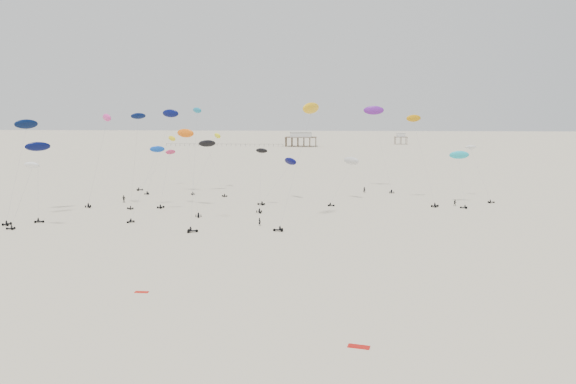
# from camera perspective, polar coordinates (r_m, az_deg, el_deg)

# --- Properties ---
(ground_plane) EXTENTS (900.00, 900.00, 0.00)m
(ground_plane) POSITION_cam_1_polar(r_m,az_deg,el_deg) (227.52, 2.00, 2.28)
(ground_plane) COLOR beige
(pavilion_main) EXTENTS (21.00, 13.00, 9.80)m
(pavilion_main) POSITION_cam_1_polar(r_m,az_deg,el_deg) (377.09, 1.32, 5.29)
(pavilion_main) COLOR brown
(pavilion_main) RESTS_ON ground
(pavilion_small) EXTENTS (9.00, 7.00, 8.00)m
(pavilion_small) POSITION_cam_1_polar(r_m,az_deg,el_deg) (409.95, 11.38, 5.27)
(pavilion_small) COLOR brown
(pavilion_small) RESTS_ON ground
(pier_fence) EXTENTS (80.20, 0.20, 1.50)m
(pier_fence) POSITION_cam_1_polar(r_m,az_deg,el_deg) (383.31, -6.50, 4.77)
(pier_fence) COLOR black
(pier_fence) RESTS_ON ground
(rig_0) EXTENTS (6.96, 17.54, 21.19)m
(rig_0) POSITION_cam_1_polar(r_m,az_deg,el_deg) (170.34, -7.64, 4.61)
(rig_0) COLOR black
(rig_0) RESTS_ON ground
(rig_1) EXTENTS (4.64, 7.21, 17.63)m
(rig_1) POSITION_cam_1_polar(r_m,az_deg,el_deg) (141.25, -12.16, 2.51)
(rig_1) COLOR black
(rig_1) RESTS_ON ground
(rig_2) EXTENTS (5.03, 5.06, 23.30)m
(rig_2) POSITION_cam_1_polar(r_m,az_deg,el_deg) (140.22, -15.15, 5.43)
(rig_2) COLOR black
(rig_2) RESTS_ON ground
(rig_3) EXTENTS (3.40, 12.41, 16.13)m
(rig_3) POSITION_cam_1_polar(r_m,az_deg,el_deg) (135.10, -2.79, 1.38)
(rig_3) COLOR black
(rig_3) RESTS_ON ground
(rig_4) EXTENTS (8.04, 5.59, 23.04)m
(rig_4) POSITION_cam_1_polar(r_m,az_deg,el_deg) (144.86, -18.41, 4.77)
(rig_4) COLOR black
(rig_4) RESTS_ON ground
(rig_5) EXTENTS (7.75, 15.02, 23.90)m
(rig_5) POSITION_cam_1_polar(r_m,az_deg,el_deg) (149.71, 13.21, 5.01)
(rig_5) COLOR black
(rig_5) RESTS_ON ground
(rig_6) EXTENTS (9.09, 15.37, 21.59)m
(rig_6) POSITION_cam_1_polar(r_m,az_deg,el_deg) (136.18, -10.15, 4.46)
(rig_6) COLOR black
(rig_6) RESTS_ON ground
(rig_7) EXTENTS (5.37, 12.68, 17.10)m
(rig_7) POSITION_cam_1_polar(r_m,az_deg,el_deg) (159.18, 18.76, 2.43)
(rig_7) COLOR black
(rig_7) RESTS_ON ground
(rig_8) EXTENTS (10.19, 5.45, 24.22)m
(rig_8) POSITION_cam_1_polar(r_m,az_deg,el_deg) (163.43, -12.15, 6.79)
(rig_8) COLOR black
(rig_8) RESTS_ON ground
(rig_9) EXTENTS (10.16, 14.23, 15.29)m
(rig_9) POSITION_cam_1_polar(r_m,az_deg,el_deg) (149.07, -0.22, 2.48)
(rig_9) COLOR black
(rig_9) RESTS_ON ground
(rig_10) EXTENTS (5.15, 10.67, 14.57)m
(rig_10) POSITION_cam_1_polar(r_m,az_deg,el_deg) (149.40, 17.05, 3.02)
(rig_10) COLOR black
(rig_10) RESTS_ON ground
(rig_11) EXTENTS (3.11, 11.23, 24.47)m
(rig_11) POSITION_cam_1_polar(r_m,az_deg,el_deg) (113.48, -9.53, 1.15)
(rig_11) COLOR black
(rig_11) RESTS_ON ground
(rig_12) EXTENTS (6.83, 4.37, 13.66)m
(rig_12) POSITION_cam_1_polar(r_m,az_deg,el_deg) (124.29, -25.06, 0.93)
(rig_12) COLOR black
(rig_12) RESTS_ON ground
(rig_13) EXTENTS (9.31, 16.67, 26.89)m
(rig_13) POSITION_cam_1_polar(r_m,az_deg,el_deg) (119.39, 1.92, 6.95)
(rig_13) COLOR black
(rig_13) RESTS_ON ground
(rig_14) EXTENTS (8.86, 15.32, 15.90)m
(rig_14) POSITION_cam_1_polar(r_m,az_deg,el_deg) (150.12, 6.22, 2.70)
(rig_14) COLOR black
(rig_14) RESTS_ON ground
(rig_15) EXTENTS (8.54, 13.58, 26.13)m
(rig_15) POSITION_cam_1_polar(r_m,az_deg,el_deg) (173.29, 8.89, 7.33)
(rig_15) COLOR black
(rig_15) RESTS_ON ground
(rig_16) EXTENTS (4.91, 13.28, 22.35)m
(rig_16) POSITION_cam_1_polar(r_m,az_deg,el_deg) (135.15, -25.35, 4.58)
(rig_16) COLOR black
(rig_16) RESTS_ON ground
(rig_17) EXTENTS (10.61, 13.77, 18.03)m
(rig_17) POSITION_cam_1_polar(r_m,az_deg,el_deg) (165.58, -8.04, 4.37)
(rig_17) COLOR black
(rig_17) RESTS_ON ground
(rig_18) EXTENTS (10.86, 17.38, 20.66)m
(rig_18) POSITION_cam_1_polar(r_m,az_deg,el_deg) (142.53, -24.07, 3.42)
(rig_18) COLOR black
(rig_18) RESTS_ON ground
(rig_19) EXTENTS (4.57, 16.55, 19.88)m
(rig_19) POSITION_cam_1_polar(r_m,az_deg,el_deg) (131.50, -13.93, 2.13)
(rig_19) COLOR black
(rig_19) RESTS_ON ground
(rig_20) EXTENTS (8.92, 15.78, 17.11)m
(rig_20) POSITION_cam_1_polar(r_m,az_deg,el_deg) (179.12, -12.89, 2.72)
(rig_20) COLOR black
(rig_20) RESTS_ON ground
(spectator_0) EXTENTS (0.86, 0.83, 1.96)m
(spectator_0) POSITION_cam_1_polar(r_m,az_deg,el_deg) (116.67, -2.90, -3.43)
(spectator_0) COLOR black
(spectator_0) RESTS_ON ground
(spectator_1) EXTENTS (0.96, 0.60, 1.88)m
(spectator_1) POSITION_cam_1_polar(r_m,az_deg,el_deg) (146.66, 16.61, -1.36)
(spectator_1) COLOR black
(spectator_1) RESTS_ON ground
(spectator_2) EXTENTS (1.44, 0.98, 2.23)m
(spectator_2) POSITION_cam_1_polar(r_m,az_deg,el_deg) (151.90, -16.34, -1.03)
(spectator_2) COLOR black
(spectator_2) RESTS_ON ground
(spectator_3) EXTENTS (0.78, 0.55, 2.08)m
(spectator_3) POSITION_cam_1_polar(r_m,az_deg,el_deg) (164.02, 7.75, -0.10)
(spectator_3) COLOR black
(spectator_3) RESTS_ON ground
(grounded_kite_a) EXTENTS (2.34, 1.37, 0.08)m
(grounded_kite_a) POSITION_cam_1_polar(r_m,az_deg,el_deg) (59.04, 7.20, -15.35)
(grounded_kite_a) COLOR #B4100B
(grounded_kite_a) RESTS_ON ground
(grounded_kite_b) EXTENTS (1.81, 0.74, 0.07)m
(grounded_kite_b) POSITION_cam_1_polar(r_m,az_deg,el_deg) (77.12, -14.64, -9.83)
(grounded_kite_b) COLOR red
(grounded_kite_b) RESTS_ON ground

